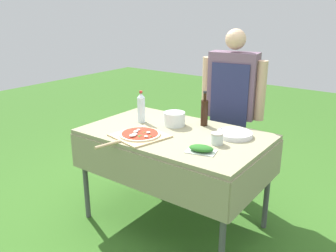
% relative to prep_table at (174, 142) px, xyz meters
% --- Properties ---
extents(ground_plane, '(12.00, 12.00, 0.00)m').
position_rel_prep_table_xyz_m(ground_plane, '(0.00, 0.00, -0.73)').
color(ground_plane, '#386B23').
extents(prep_table, '(1.44, 0.90, 0.81)m').
position_rel_prep_table_xyz_m(prep_table, '(0.00, 0.00, 0.00)').
color(prep_table, gray).
rests_on(prep_table, ground).
extents(person_cook, '(0.59, 0.25, 1.57)m').
position_rel_prep_table_xyz_m(person_cook, '(0.13, 0.72, 0.20)').
color(person_cook, '#4C4C51').
rests_on(person_cook, ground).
extents(pizza_on_peel, '(0.43, 0.59, 0.05)m').
position_rel_prep_table_xyz_m(pizza_on_peel, '(-0.16, -0.24, 0.10)').
color(pizza_on_peel, '#D1B27F').
rests_on(pizza_on_peel, prep_table).
extents(oil_bottle, '(0.06, 0.06, 0.29)m').
position_rel_prep_table_xyz_m(oil_bottle, '(0.10, 0.29, 0.20)').
color(oil_bottle, black).
rests_on(oil_bottle, prep_table).
extents(water_bottle, '(0.07, 0.07, 0.27)m').
position_rel_prep_table_xyz_m(water_bottle, '(-0.38, 0.05, 0.21)').
color(water_bottle, silver).
rests_on(water_bottle, prep_table).
extents(herb_container, '(0.22, 0.17, 0.05)m').
position_rel_prep_table_xyz_m(herb_container, '(0.38, -0.22, 0.11)').
color(herb_container, silver).
rests_on(herb_container, prep_table).
extents(mixing_tub, '(0.18, 0.18, 0.11)m').
position_rel_prep_table_xyz_m(mixing_tub, '(-0.10, 0.14, 0.14)').
color(mixing_tub, silver).
rests_on(mixing_tub, prep_table).
extents(plate_stack, '(0.27, 0.27, 0.03)m').
position_rel_prep_table_xyz_m(plate_stack, '(0.42, 0.20, 0.10)').
color(plate_stack, white).
rests_on(plate_stack, prep_table).
extents(sauce_jar, '(0.09, 0.09, 0.08)m').
position_rel_prep_table_xyz_m(sauce_jar, '(0.39, -0.02, 0.12)').
color(sauce_jar, silver).
rests_on(sauce_jar, prep_table).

